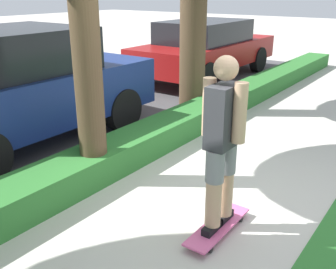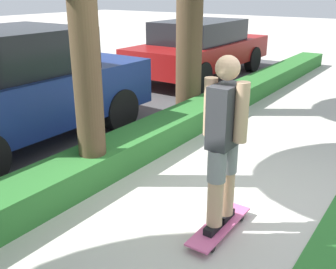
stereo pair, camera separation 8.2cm
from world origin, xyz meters
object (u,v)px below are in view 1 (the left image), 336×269
(skateboard, at_px, (218,226))
(parked_car_rear, at_px, (206,48))
(parked_car_middle, at_px, (18,85))
(skater_person, at_px, (222,141))

(skateboard, relative_size, parked_car_rear, 0.19)
(skateboard, bearing_deg, parked_car_rear, 31.73)
(skateboard, relative_size, parked_car_middle, 0.23)
(skater_person, xyz_separation_m, parked_car_middle, (0.41, 3.63, -0.07))
(parked_car_rear, bearing_deg, parked_car_middle, -179.07)
(parked_car_middle, bearing_deg, skateboard, -95.99)
(parked_car_middle, relative_size, parked_car_rear, 0.85)
(parked_car_rear, bearing_deg, skater_person, -148.65)
(skateboard, height_order, skater_person, skater_person)
(skateboard, bearing_deg, skater_person, 90.00)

